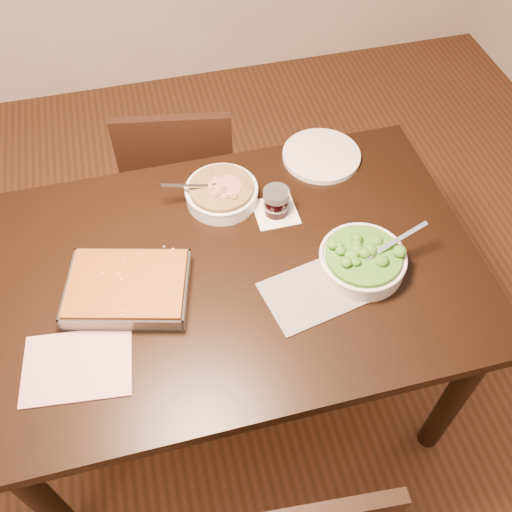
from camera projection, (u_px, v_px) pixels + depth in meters
ground at (236, 385)px, 2.17m from camera, size 4.00×4.00×0.00m
table at (229, 287)px, 1.65m from camera, size 1.40×0.90×0.75m
magazine_a at (77, 365)px, 1.39m from camera, size 0.28×0.22×0.01m
magazine_b at (313, 293)px, 1.52m from camera, size 0.29×0.23×0.00m
coaster at (276, 212)px, 1.70m from camera, size 0.12×0.12×0.00m
stew_bowl at (222, 192)px, 1.71m from camera, size 0.25×0.22×0.09m
broccoli_bowl at (362, 260)px, 1.55m from camera, size 0.27×0.24×0.09m
baking_dish at (128, 288)px, 1.50m from camera, size 0.37×0.31×0.06m
wine_tumbler at (276, 201)px, 1.66m from camera, size 0.08×0.08×0.09m
dinner_plate at (321, 156)px, 1.84m from camera, size 0.25×0.25×0.02m
chair_far at (182, 178)px, 2.18m from camera, size 0.46×0.46×0.84m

